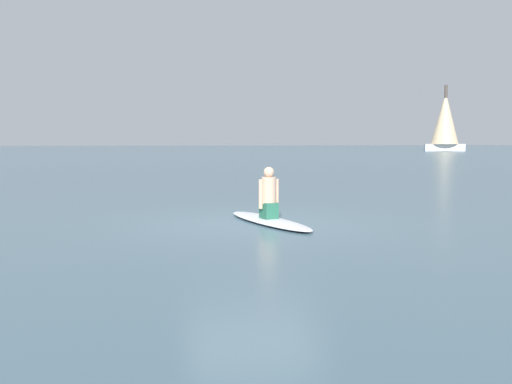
% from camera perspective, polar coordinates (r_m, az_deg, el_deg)
% --- Properties ---
extents(ground_plane, '(400.00, 400.00, 0.00)m').
position_cam_1_polar(ground_plane, '(11.23, -0.24, -3.09)').
color(ground_plane, slate).
extents(surfboard, '(1.35, 3.18, 0.09)m').
position_cam_1_polar(surfboard, '(11.33, 1.24, -2.78)').
color(surfboard, white).
rests_on(surfboard, ground).
extents(person_paddler, '(0.43, 0.38, 0.98)m').
position_cam_1_polar(person_paddler, '(11.28, 1.25, -0.30)').
color(person_paddler, '#26664C').
rests_on(person_paddler, surfboard).
extents(sailboat_near_right, '(6.38, 5.56, 10.44)m').
position_cam_1_polar(sailboat_near_right, '(99.36, 17.80, 6.61)').
color(sailboat_near_right, silver).
rests_on(sailboat_near_right, ground).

